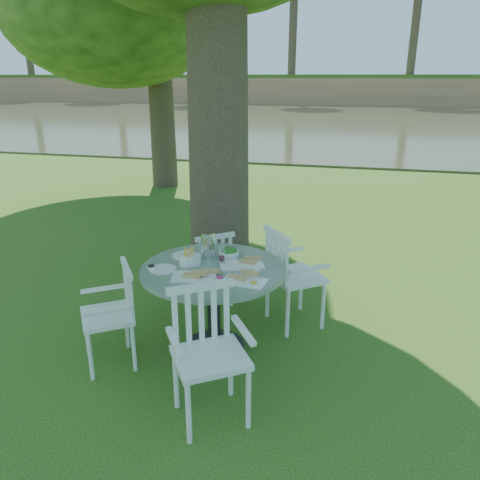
# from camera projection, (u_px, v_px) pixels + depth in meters

# --- Properties ---
(ground) EXTENTS (140.00, 140.00, 0.00)m
(ground) POSITION_uv_depth(u_px,v_px,m) (235.00, 324.00, 4.82)
(ground) COLOR #1F420D
(ground) RESTS_ON ground
(table) EXTENTS (1.28, 1.28, 0.82)m
(table) POSITION_uv_depth(u_px,v_px,m) (213.00, 286.00, 4.18)
(table) COLOR black
(table) RESTS_ON ground
(chair_ne) EXTENTS (0.69, 0.70, 1.01)m
(chair_ne) POSITION_uv_depth(u_px,v_px,m) (287.00, 271.00, 4.62)
(chair_ne) COLOR white
(chair_ne) RESTS_ON ground
(chair_nw) EXTENTS (0.60, 0.59, 0.86)m
(chair_nw) POSITION_uv_depth(u_px,v_px,m) (212.00, 264.00, 5.03)
(chair_nw) COLOR white
(chair_nw) RESTS_ON ground
(chair_sw) EXTENTS (0.61, 0.62, 0.90)m
(chair_sw) POSITION_uv_depth(u_px,v_px,m) (117.00, 307.00, 4.03)
(chair_sw) COLOR white
(chair_sw) RESTS_ON ground
(chair_se) EXTENTS (0.68, 0.67, 1.00)m
(chair_se) POSITION_uv_depth(u_px,v_px,m) (206.00, 342.00, 3.41)
(chair_se) COLOR white
(chair_se) RESTS_ON ground
(tableware) EXTENTS (1.07, 0.76, 0.25)m
(tableware) POSITION_uv_depth(u_px,v_px,m) (209.00, 259.00, 4.19)
(tableware) COLOR white
(tableware) RESTS_ON table
(river) EXTENTS (100.00, 28.00, 0.12)m
(river) POSITION_uv_depth(u_px,v_px,m) (339.00, 122.00, 25.87)
(river) COLOR #393C23
(river) RESTS_ON ground
(far_bank) EXTENTS (100.00, 18.00, 15.20)m
(far_bank) POSITION_uv_depth(u_px,v_px,m) (359.00, 16.00, 39.98)
(far_bank) COLOR #9D6E49
(far_bank) RESTS_ON ground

